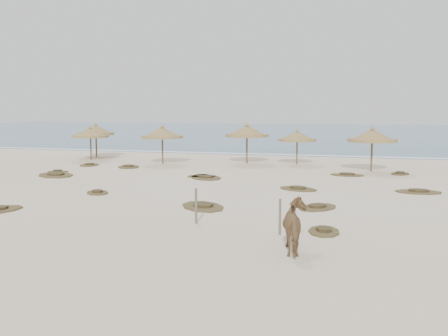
# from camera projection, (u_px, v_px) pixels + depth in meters

# --- Properties ---
(ground) EXTENTS (160.00, 160.00, 0.00)m
(ground) POSITION_uv_depth(u_px,v_px,m) (158.00, 209.00, 20.40)
(ground) COLOR beige
(ground) RESTS_ON ground
(ocean) EXTENTS (200.00, 100.00, 0.01)m
(ocean) POSITION_uv_depth(u_px,v_px,m) (323.00, 132.00, 91.91)
(ocean) COLOR navy
(ocean) RESTS_ON ground
(foam_line) EXTENTS (70.00, 0.60, 0.01)m
(foam_line) POSITION_uv_depth(u_px,v_px,m) (275.00, 155.00, 45.19)
(foam_line) COLOR white
(foam_line) RESTS_ON ground
(palapa_0) EXTENTS (4.16, 4.16, 2.94)m
(palapa_0) POSITION_uv_depth(u_px,v_px,m) (96.00, 130.00, 42.67)
(palapa_0) COLOR brown
(palapa_0) RESTS_ON ground
(palapa_1) EXTENTS (3.25, 3.25, 2.81)m
(palapa_1) POSITION_uv_depth(u_px,v_px,m) (90.00, 133.00, 40.16)
(palapa_1) COLOR brown
(palapa_1) RESTS_ON ground
(palapa_2) EXTENTS (3.25, 3.25, 2.96)m
(palapa_2) POSITION_uv_depth(u_px,v_px,m) (162.00, 133.00, 37.30)
(palapa_2) COLOR brown
(palapa_2) RESTS_ON ground
(palapa_3) EXTENTS (4.23, 4.23, 3.07)m
(palapa_3) POSITION_uv_depth(u_px,v_px,m) (247.00, 132.00, 37.72)
(palapa_3) COLOR brown
(palapa_3) RESTS_ON ground
(palapa_4) EXTENTS (3.39, 3.39, 2.65)m
(palapa_4) POSITION_uv_depth(u_px,v_px,m) (297.00, 137.00, 37.01)
(palapa_4) COLOR brown
(palapa_4) RESTS_ON ground
(palapa_5) EXTENTS (3.93, 3.93, 2.98)m
(palapa_5) POSITION_uv_depth(u_px,v_px,m) (372.00, 136.00, 32.71)
(palapa_5) COLOR brown
(palapa_5) RESTS_ON ground
(horse) EXTENTS (1.27, 1.93, 1.50)m
(horse) POSITION_uv_depth(u_px,v_px,m) (297.00, 226.00, 14.14)
(horse) COLOR olive
(horse) RESTS_ON ground
(fence_post_near) EXTENTS (0.10, 0.10, 1.27)m
(fence_post_near) POSITION_uv_depth(u_px,v_px,m) (196.00, 206.00, 17.72)
(fence_post_near) COLOR brown
(fence_post_near) RESTS_ON ground
(fence_post_far) EXTENTS (0.09, 0.09, 1.18)m
(fence_post_far) POSITION_uv_depth(u_px,v_px,m) (280.00, 217.00, 16.13)
(fence_post_far) COLOR brown
(fence_post_far) RESTS_ON ground
(scrub_1) EXTENTS (3.62, 3.51, 0.16)m
(scrub_1) POSITION_uv_depth(u_px,v_px,m) (56.00, 175.00, 30.74)
(scrub_1) COLOR brown
(scrub_1) RESTS_ON ground
(scrub_2) EXTENTS (1.77, 1.84, 0.16)m
(scrub_2) POSITION_uv_depth(u_px,v_px,m) (97.00, 192.00, 24.22)
(scrub_2) COLOR brown
(scrub_2) RESTS_ON ground
(scrub_3) EXTENTS (2.50, 2.17, 0.16)m
(scrub_3) POSITION_uv_depth(u_px,v_px,m) (298.00, 189.00, 25.35)
(scrub_3) COLOR brown
(scrub_3) RESTS_ON ground
(scrub_4) EXTENTS (2.10, 2.38, 0.16)m
(scrub_4) POSITION_uv_depth(u_px,v_px,m) (318.00, 207.00, 20.54)
(scrub_4) COLOR brown
(scrub_4) RESTS_ON ground
(scrub_5) EXTENTS (2.32, 1.60, 0.16)m
(scrub_5) POSITION_uv_depth(u_px,v_px,m) (419.00, 192.00, 24.43)
(scrub_5) COLOR brown
(scrub_5) RESTS_ON ground
(scrub_6) EXTENTS (1.86, 2.34, 0.16)m
(scrub_6) POSITION_uv_depth(u_px,v_px,m) (89.00, 165.00, 36.37)
(scrub_6) COLOR brown
(scrub_6) RESTS_ON ground
(scrub_7) EXTENTS (2.16, 1.48, 0.16)m
(scrub_7) POSITION_uv_depth(u_px,v_px,m) (347.00, 175.00, 30.79)
(scrub_7) COLOR brown
(scrub_7) RESTS_ON ground
(scrub_8) EXTENTS (1.56, 1.27, 0.16)m
(scrub_8) POSITION_uv_depth(u_px,v_px,m) (58.00, 171.00, 32.45)
(scrub_8) COLOR brown
(scrub_8) RESTS_ON ground
(scrub_9) EXTENTS (2.83, 2.95, 0.16)m
(scrub_9) POSITION_uv_depth(u_px,v_px,m) (203.00, 206.00, 20.73)
(scrub_9) COLOR brown
(scrub_9) RESTS_ON ground
(scrub_10) EXTENTS (1.55, 1.92, 0.16)m
(scrub_10) POSITION_uv_depth(u_px,v_px,m) (400.00, 173.00, 31.38)
(scrub_10) COLOR brown
(scrub_10) RESTS_ON ground
(scrub_12) EXTENTS (1.19, 1.69, 0.16)m
(scrub_12) POSITION_uv_depth(u_px,v_px,m) (324.00, 231.00, 16.49)
(scrub_12) COLOR brown
(scrub_12) RESTS_ON ground
(scrub_13) EXTENTS (1.99, 1.52, 0.16)m
(scrub_13) POSITION_uv_depth(u_px,v_px,m) (202.00, 176.00, 30.11)
(scrub_13) COLOR brown
(scrub_13) RESTS_ON ground
(scrub_14) EXTENTS (2.94, 3.15, 0.16)m
(scrub_14) POSITION_uv_depth(u_px,v_px,m) (206.00, 177.00, 29.63)
(scrub_14) COLOR brown
(scrub_14) RESTS_ON ground
(scrub_15) EXTENTS (2.35, 2.74, 0.16)m
(scrub_15) POSITION_uv_depth(u_px,v_px,m) (129.00, 167.00, 35.19)
(scrub_15) COLOR brown
(scrub_15) RESTS_ON ground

